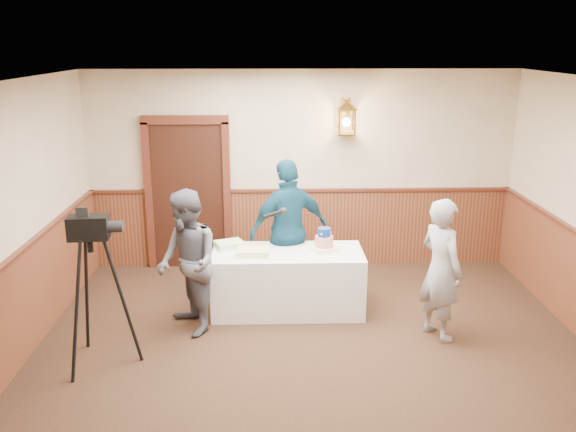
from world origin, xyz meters
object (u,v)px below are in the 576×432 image
at_px(assistant_p, 289,230).
at_px(tv_camera_rig, 95,299).
at_px(sheet_cake_yellow, 253,252).
at_px(display_table, 288,281).
at_px(interviewer, 188,263).
at_px(tiered_cake, 324,242).
at_px(sheet_cake_green, 229,245).
at_px(baker, 441,269).

xyz_separation_m(assistant_p, tv_camera_rig, (-1.97, -1.61, -0.19)).
xyz_separation_m(sheet_cake_yellow, assistant_p, (0.44, 0.50, 0.11)).
xyz_separation_m(display_table, tv_camera_rig, (-1.94, -1.22, 0.33)).
bearing_deg(interviewer, tv_camera_rig, -76.93).
bearing_deg(tv_camera_rig, tiered_cake, 23.39).
bearing_deg(sheet_cake_green, interviewer, -120.80).
xyz_separation_m(sheet_cake_yellow, tv_camera_rig, (-1.53, -1.12, -0.09)).
xyz_separation_m(tiered_cake, sheet_cake_yellow, (-0.85, -0.13, -0.07)).
distance_m(display_table, tiered_cake, 0.65).
xyz_separation_m(baker, assistant_p, (-1.61, 1.13, 0.10)).
bearing_deg(tiered_cake, interviewer, -160.20).
height_order(baker, tv_camera_rig, baker).
relative_size(sheet_cake_yellow, baker, 0.23).
bearing_deg(sheet_cake_green, baker, -21.06).
height_order(display_table, baker, baker).
bearing_deg(baker, sheet_cake_yellow, 45.63).
bearing_deg(tiered_cake, assistant_p, 138.65).
distance_m(sheet_cake_yellow, baker, 2.14).
bearing_deg(assistant_p, sheet_cake_green, -6.82).
bearing_deg(display_table, interviewer, -154.75).
bearing_deg(baker, sheet_cake_green, 41.73).
relative_size(sheet_cake_yellow, sheet_cake_green, 1.15).
relative_size(display_table, tv_camera_rig, 1.15).
bearing_deg(display_table, sheet_cake_green, 166.57).
distance_m(display_table, baker, 1.84).
relative_size(baker, tv_camera_rig, 1.01).
bearing_deg(sheet_cake_yellow, tv_camera_rig, -143.86).
height_order(display_table, sheet_cake_yellow, sheet_cake_yellow).
distance_m(tiered_cake, baker, 1.43).
relative_size(interviewer, assistant_p, 0.91).
xyz_separation_m(tiered_cake, sheet_cake_green, (-1.14, 0.14, -0.07)).
height_order(interviewer, baker, interviewer).
height_order(tiered_cake, assistant_p, assistant_p).
height_order(sheet_cake_green, baker, baker).
xyz_separation_m(sheet_cake_green, baker, (2.34, -0.90, 0.00)).
bearing_deg(interviewer, assistant_p, 101.86).
bearing_deg(sheet_cake_green, sheet_cake_yellow, -42.55).
distance_m(display_table, interviewer, 1.31).
distance_m(interviewer, tv_camera_rig, 1.09).
relative_size(sheet_cake_green, interviewer, 0.20).
relative_size(display_table, sheet_cake_yellow, 4.87).
distance_m(display_table, assistant_p, 0.65).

